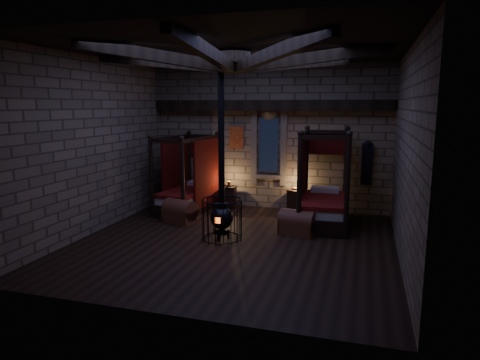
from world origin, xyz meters
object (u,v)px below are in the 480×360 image
(bed_right, at_px, (324,202))
(trunk_right, at_px, (297,224))
(bed_left, at_px, (188,193))
(stove, at_px, (222,214))
(trunk_left, at_px, (180,212))

(bed_right, relative_size, trunk_right, 2.60)
(trunk_right, bearing_deg, bed_right, 77.06)
(bed_left, bearing_deg, bed_right, 3.74)
(bed_left, bearing_deg, stove, -43.58)
(bed_left, xyz_separation_m, trunk_left, (0.30, -1.24, -0.26))
(bed_right, xyz_separation_m, stove, (-2.11, -2.00, 0.00))
(trunk_left, xyz_separation_m, stove, (1.52, -1.05, 0.31))
(bed_left, relative_size, bed_right, 0.93)
(bed_left, xyz_separation_m, stove, (1.82, -2.29, 0.06))
(bed_left, xyz_separation_m, trunk_right, (3.42, -1.42, -0.27))
(trunk_left, relative_size, stove, 0.24)
(bed_right, bearing_deg, stove, -140.13)
(bed_right, distance_m, trunk_left, 3.77)
(bed_right, height_order, stove, stove)
(bed_left, height_order, stove, stove)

